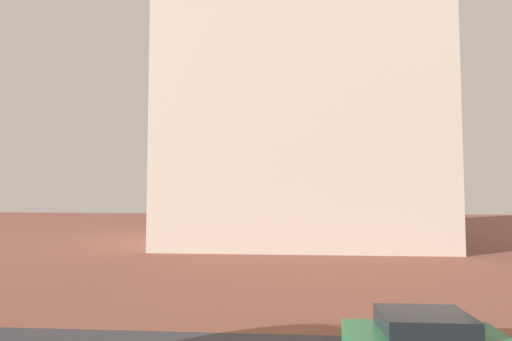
# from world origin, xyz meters

# --- Properties ---
(landmark_building) EXTENTS (23.39, 13.40, 36.79)m
(landmark_building) POSITION_xyz_m (2.90, 31.72, 11.86)
(landmark_building) COLOR beige
(landmark_building) RESTS_ON ground_plane
(car_green) EXTENTS (4.15, 1.95, 1.44)m
(car_green) POSITION_xyz_m (4.84, 8.91, 0.69)
(car_green) COLOR #287042
(car_green) RESTS_ON ground_plane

